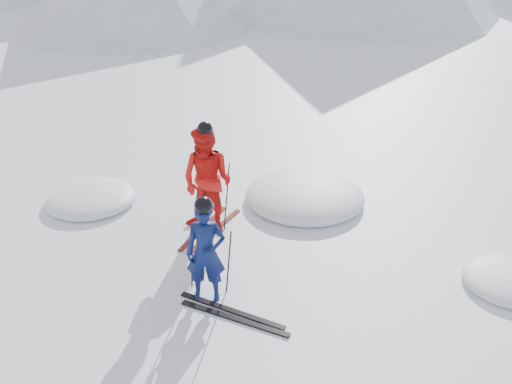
% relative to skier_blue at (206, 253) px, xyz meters
% --- Properties ---
extents(ground, '(160.00, 160.00, 0.00)m').
position_rel_skier_blue_xyz_m(ground, '(1.86, 0.99, -0.79)').
color(ground, white).
rests_on(ground, ground).
extents(skier_blue, '(0.66, 0.53, 1.58)m').
position_rel_skier_blue_xyz_m(skier_blue, '(0.00, 0.00, 0.00)').
color(skier_blue, '#0D1952').
rests_on(skier_blue, ground).
extents(skier_red, '(1.04, 0.85, 1.97)m').
position_rel_skier_blue_xyz_m(skier_red, '(-0.76, 1.84, 0.19)').
color(skier_red, red).
rests_on(skier_red, ground).
extents(pole_blue_left, '(0.11, 0.08, 1.05)m').
position_rel_skier_blue_xyz_m(pole_blue_left, '(-0.30, 0.15, -0.26)').
color(pole_blue_left, black).
rests_on(pole_blue_left, ground).
extents(pole_blue_right, '(0.11, 0.07, 1.05)m').
position_rel_skier_blue_xyz_m(pole_blue_right, '(0.25, 0.25, -0.26)').
color(pole_blue_right, black).
rests_on(pole_blue_right, ground).
extents(pole_red_left, '(0.13, 0.10, 1.31)m').
position_rel_skier_blue_xyz_m(pole_red_left, '(-1.06, 2.09, -0.14)').
color(pole_red_left, black).
rests_on(pole_red_left, ground).
extents(pole_red_right, '(0.13, 0.09, 1.31)m').
position_rel_skier_blue_xyz_m(pole_red_right, '(-0.46, 1.99, -0.14)').
color(pole_red_right, black).
rests_on(pole_red_right, ground).
extents(ski_worn_left, '(0.23, 1.70, 0.03)m').
position_rel_skier_blue_xyz_m(ski_worn_left, '(-0.88, 1.84, -0.78)').
color(ski_worn_left, black).
rests_on(ski_worn_left, ground).
extents(ski_worn_right, '(0.35, 1.69, 0.03)m').
position_rel_skier_blue_xyz_m(ski_worn_right, '(-0.64, 1.84, -0.78)').
color(ski_worn_right, black).
rests_on(ski_worn_right, ground).
extents(ski_loose_a, '(1.69, 0.35, 0.03)m').
position_rel_skier_blue_xyz_m(ski_loose_a, '(0.45, -0.19, -0.78)').
color(ski_loose_a, black).
rests_on(ski_loose_a, ground).
extents(ski_loose_b, '(1.70, 0.29, 0.03)m').
position_rel_skier_blue_xyz_m(ski_loose_b, '(0.55, -0.34, -0.78)').
color(ski_loose_b, black).
rests_on(ski_loose_b, ground).
extents(snow_lumps, '(9.65, 4.99, 0.53)m').
position_rel_skier_blue_xyz_m(snow_lumps, '(0.29, 2.80, -0.79)').
color(snow_lumps, white).
rests_on(snow_lumps, ground).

